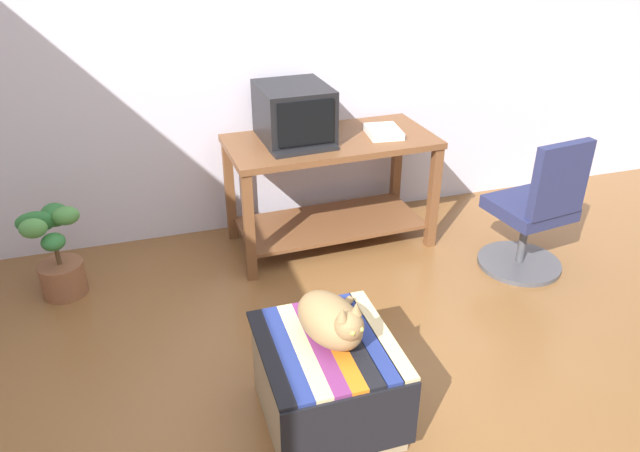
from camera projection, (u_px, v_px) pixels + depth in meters
ground_plane at (370, 420)px, 2.70m from camera, size 14.00×14.00×0.00m
back_wall at (260, 37)px, 3.81m from camera, size 8.00×0.10×2.60m
desk at (331, 173)px, 3.90m from camera, size 1.33×0.68×0.74m
tv_monitor at (294, 113)px, 3.71m from camera, size 0.44×0.50×0.34m
keyboard at (304, 149)px, 3.59m from camera, size 0.41×0.18×0.02m
book at (383, 132)px, 3.83m from camera, size 0.23×0.28×0.04m
ottoman_with_blanket at (327, 381)px, 2.62m from camera, size 0.57×0.64×0.42m
cat at (332, 320)px, 2.49m from camera, size 0.34×0.44×0.26m
potted_plant at (57, 254)px, 3.46m from camera, size 0.35×0.31×0.55m
office_chair at (535, 215)px, 3.63m from camera, size 0.52×0.52×0.89m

